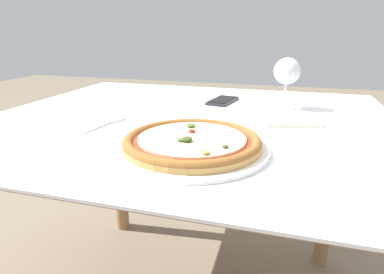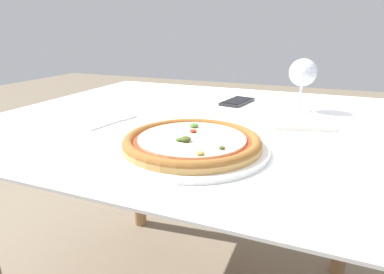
% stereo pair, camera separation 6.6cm
% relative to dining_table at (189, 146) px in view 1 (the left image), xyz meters
% --- Properties ---
extents(dining_table, '(1.16, 1.00, 0.71)m').
position_rel_dining_table_xyz_m(dining_table, '(0.00, 0.00, 0.00)').
color(dining_table, '#997047').
rests_on(dining_table, ground_plane).
extents(pizza_plate, '(0.32, 0.32, 0.04)m').
position_rel_dining_table_xyz_m(pizza_plate, '(0.08, -0.26, 0.11)').
color(pizza_plate, white).
rests_on(pizza_plate, dining_table).
extents(fork, '(0.05, 0.17, 0.00)m').
position_rel_dining_table_xyz_m(fork, '(-0.19, -0.14, 0.09)').
color(fork, silver).
rests_on(fork, dining_table).
extents(wine_glass_far_left, '(0.08, 0.08, 0.16)m').
position_rel_dining_table_xyz_m(wine_glass_far_left, '(0.26, 0.19, 0.20)').
color(wine_glass_far_left, silver).
rests_on(wine_glass_far_left, dining_table).
extents(cell_phone, '(0.10, 0.15, 0.01)m').
position_rel_dining_table_xyz_m(cell_phone, '(0.05, 0.22, 0.09)').
color(cell_phone, '#232328').
rests_on(cell_phone, dining_table).
extents(napkin_folded, '(0.17, 0.15, 0.01)m').
position_rel_dining_table_xyz_m(napkin_folded, '(0.28, 0.03, 0.09)').
color(napkin_folded, silver).
rests_on(napkin_folded, dining_table).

